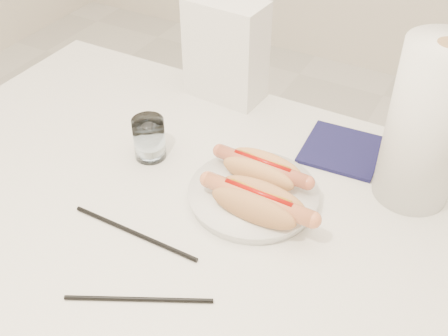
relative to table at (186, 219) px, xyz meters
The scene contains 10 objects.
table is the anchor object (origin of this frame).
plate 0.14m from the table, 24.64° to the left, with size 0.23×0.23×0.02m, color white.
hotdog_left 0.18m from the table, 39.39° to the left, with size 0.18×0.08×0.05m.
hotdog_right 0.18m from the table, ahead, with size 0.20×0.08×0.06m.
water_glass 0.18m from the table, 150.20° to the left, with size 0.06×0.06×0.09m, color white.
chopstick_near 0.14m from the table, 100.28° to the right, with size 0.01×0.01×0.25m, color black.
chopstick_far 0.25m from the table, 74.57° to the right, with size 0.01×0.01×0.23m, color black.
napkin_box 0.40m from the table, 106.47° to the left, with size 0.17×0.10×0.23m, color white.
navy_napkin 0.35m from the table, 52.22° to the left, with size 0.15×0.15×0.01m, color #12123A.
paper_towel_roll 0.47m from the table, 30.33° to the left, with size 0.14×0.14×0.30m, color white.
Camera 1 is at (0.43, -0.63, 1.44)m, focal length 44.17 mm.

